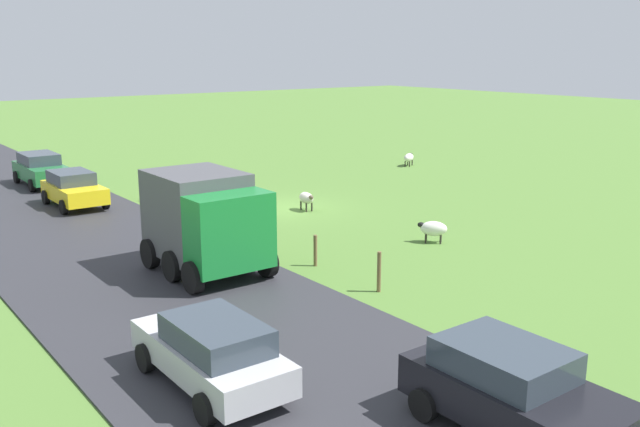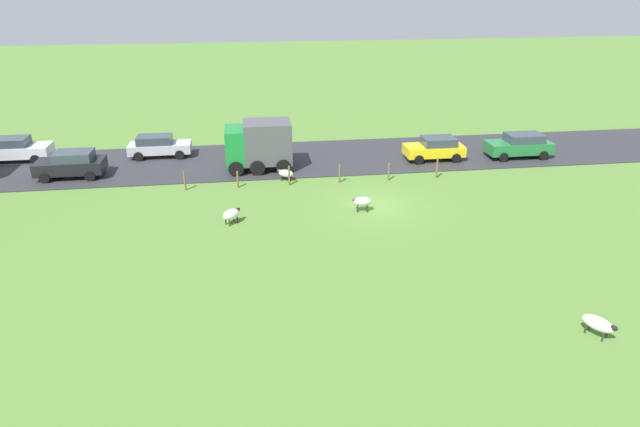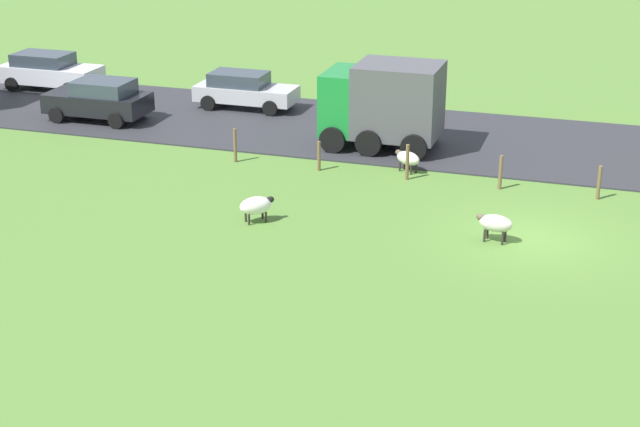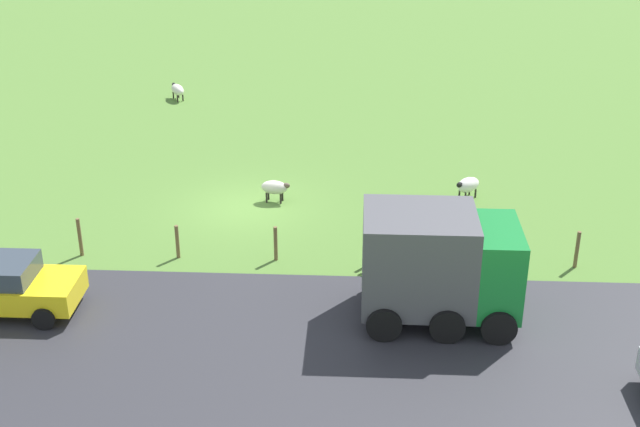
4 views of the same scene
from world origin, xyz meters
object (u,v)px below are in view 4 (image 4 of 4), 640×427
sheep_2 (275,188)px  sheep_3 (468,185)px  car_4 (4,285)px  sheep_1 (380,260)px  truck_0 (438,263)px  sheep_0 (177,90)px

sheep_2 → sheep_3: 7.11m
sheep_3 → car_4: 16.43m
sheep_3 → sheep_1: bearing=-28.9°
sheep_2 → truck_0: (7.75, 5.28, 1.20)m
sheep_1 → car_4: car_4 is taller
sheep_2 → sheep_3: sheep_2 is taller
sheep_0 → sheep_2: size_ratio=1.12×
car_4 → sheep_3: bearing=122.0°
sheep_1 → sheep_0: bearing=-150.6°
sheep_3 → sheep_2: bearing=-84.6°
sheep_1 → truck_0: truck_0 is taller
sheep_0 → sheep_1: bearing=29.4°
sheep_2 → car_4: 10.57m
sheep_2 → truck_0: 9.46m
sheep_0 → car_4: bearing=-2.2°
sheep_2 → sheep_0: bearing=-153.5°
sheep_1 → truck_0: bearing=31.6°
sheep_1 → truck_0: 3.13m
sheep_0 → sheep_1: size_ratio=1.15×
truck_0 → sheep_2: bearing=-145.7°
sheep_1 → sheep_3: 6.83m
sheep_0 → truck_0: bearing=29.7°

